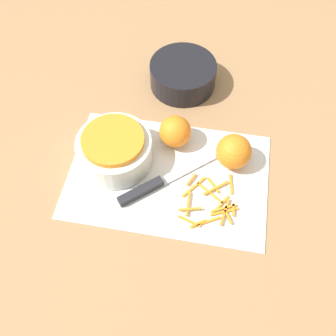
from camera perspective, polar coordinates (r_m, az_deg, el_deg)
name	(u,v)px	position (r m, az deg, el deg)	size (l,w,h in m)	color
ground_plane	(168,176)	(0.92, 0.00, -1.20)	(4.00, 4.00, 0.00)	#9E754C
cutting_board	(168,176)	(0.91, 0.00, -1.10)	(0.46, 0.30, 0.01)	silver
bowl_speckled	(114,149)	(0.91, -7.77, 2.74)	(0.17, 0.17, 0.08)	silver
bowl_dark	(183,75)	(1.07, 2.18, 13.37)	(0.18, 0.18, 0.07)	black
knife	(151,186)	(0.89, -2.43, -2.63)	(0.21, 0.18, 0.02)	#232328
orange_left	(175,131)	(0.93, 1.00, 5.32)	(0.08, 0.08, 0.08)	orange
orange_right	(234,152)	(0.91, 9.52, 2.37)	(0.08, 0.08, 0.08)	orange
peel_pile	(210,202)	(0.88, 6.14, -4.99)	(0.13, 0.15, 0.01)	orange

